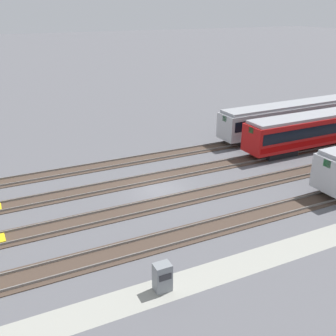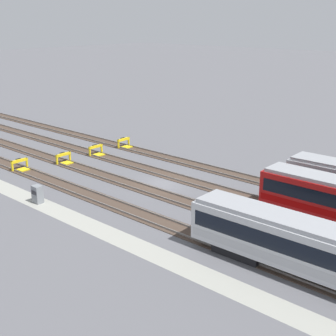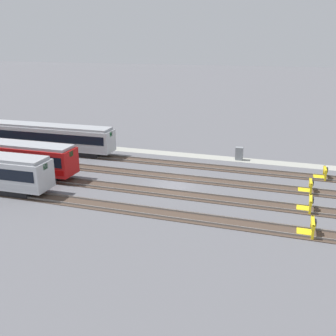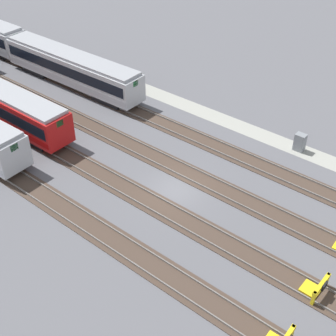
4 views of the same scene
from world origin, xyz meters
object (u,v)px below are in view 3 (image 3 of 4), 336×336
at_px(subway_car_front_row_centre, 48,137).
at_px(bumper_stop_middle_track, 307,205).
at_px(subway_car_back_row_leftmost, 0,156).
at_px(bumper_stop_near_inner_track, 308,187).
at_px(bumper_stop_nearest_track, 322,174).
at_px(bumper_stop_far_inner_track, 309,228).
at_px(electrical_cabinet, 239,154).

xyz_separation_m(subway_car_front_row_centre, bumper_stop_middle_track, (-32.21, 9.21, -1.53)).
xyz_separation_m(subway_car_back_row_leftmost, bumper_stop_near_inner_track, (-32.32, -4.58, -1.53)).
relative_size(bumper_stop_nearest_track, bumper_stop_far_inner_track, 1.00).
bearing_deg(subway_car_front_row_centre, bumper_stop_nearest_track, -179.92).
bearing_deg(subway_car_back_row_leftmost, bumper_stop_near_inner_track, -171.94).
height_order(subway_car_back_row_leftmost, bumper_stop_far_inner_track, subway_car_back_row_leftmost).
height_order(subway_car_front_row_centre, bumper_stop_middle_track, subway_car_front_row_centre).
bearing_deg(bumper_stop_far_inner_track, subway_car_front_row_centre, -23.24).
height_order(subway_car_front_row_centre, bumper_stop_near_inner_track, subway_car_front_row_centre).
distance_m(bumper_stop_nearest_track, bumper_stop_near_inner_track, 4.89).
relative_size(subway_car_front_row_centre, bumper_stop_nearest_track, 9.00).
xyz_separation_m(bumper_stop_middle_track, bumper_stop_far_inner_track, (-0.06, 4.65, 0.00)).
bearing_deg(bumper_stop_nearest_track, bumper_stop_near_inner_track, 71.57).
bearing_deg(bumper_stop_far_inner_track, bumper_stop_nearest_track, -96.52).
xyz_separation_m(subway_car_front_row_centre, electrical_cabinet, (-24.38, -4.19, -1.24)).
relative_size(subway_car_back_row_leftmost, electrical_cabinet, 11.26).
xyz_separation_m(subway_car_front_row_centre, bumper_stop_far_inner_track, (-32.28, 13.86, -1.53)).
xyz_separation_m(subway_car_front_row_centre, bumper_stop_nearest_track, (-33.87, -0.05, -1.53)).
bearing_deg(bumper_stop_middle_track, bumper_stop_near_inner_track, -91.35).
relative_size(bumper_stop_far_inner_track, electrical_cabinet, 1.25).
height_order(subway_car_front_row_centre, electrical_cabinet, subway_car_front_row_centre).
xyz_separation_m(bumper_stop_near_inner_track, electrical_cabinet, (7.94, -8.78, 0.29)).
bearing_deg(bumper_stop_middle_track, bumper_stop_far_inner_track, 90.80).
distance_m(bumper_stop_nearest_track, bumper_stop_far_inner_track, 14.00).
relative_size(bumper_stop_middle_track, bumper_stop_far_inner_track, 1.00).
height_order(subway_car_back_row_leftmost, bumper_stop_near_inner_track, subway_car_back_row_leftmost).
distance_m(subway_car_back_row_leftmost, bumper_stop_near_inner_track, 32.68).
bearing_deg(bumper_stop_middle_track, bumper_stop_nearest_track, -100.12).
bearing_deg(bumper_stop_near_inner_track, bumper_stop_far_inner_track, 89.73).
xyz_separation_m(bumper_stop_far_inner_track, electrical_cabinet, (7.89, -18.05, 0.29)).
bearing_deg(subway_car_back_row_leftmost, electrical_cabinet, -151.28).
distance_m(bumper_stop_far_inner_track, electrical_cabinet, 19.70).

